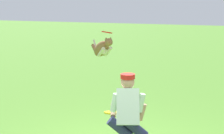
{
  "coord_description": "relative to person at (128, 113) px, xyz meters",
  "views": [
    {
      "loc": [
        -1.65,
        4.68,
        2.4
      ],
      "look_at": [
        0.64,
        -1.43,
        1.17
      ],
      "focal_mm": 57.69,
      "sensor_mm": 36.0,
      "label": 1
    }
  ],
  "objects": [
    {
      "name": "person",
      "position": [
        0.0,
        0.0,
        0.0
      ],
      "size": [
        0.69,
        0.53,
        1.29
      ],
      "rotation": [
        0.0,
        0.0,
        -1.22
      ],
      "color": "silver",
      "rests_on": "ground_plane"
    },
    {
      "name": "dog",
      "position": [
        1.36,
        -2.34,
        0.63
      ],
      "size": [
        0.77,
        0.76,
        0.57
      ],
      "rotation": [
        0.0,
        0.0,
        2.36
      ],
      "color": "olive"
    },
    {
      "name": "frisbee_flying",
      "position": [
        1.2,
        -2.2,
        1.01
      ],
      "size": [
        0.31,
        0.31,
        0.08
      ],
      "primitive_type": "cylinder",
      "rotation": [
        0.2,
        -0.04,
        5.85
      ],
      "color": "red"
    },
    {
      "name": "frisbee_held",
      "position": [
        0.33,
        -0.2,
        -0.09
      ],
      "size": [
        0.3,
        0.29,
        0.07
      ],
      "primitive_type": "cylinder",
      "rotation": [
        -0.15,
        -0.03,
        3.0
      ],
      "color": "yellow",
      "rests_on": "person"
    }
  ]
}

